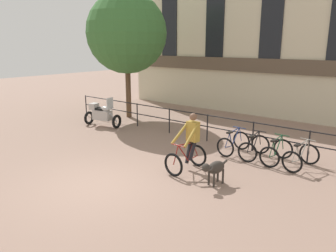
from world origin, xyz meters
name	(u,v)px	position (x,y,z in m)	size (l,w,h in m)	color
ground_plane	(102,184)	(0.00, 0.00, 0.00)	(60.00, 60.00, 0.00)	#8E7060
canal_railing	(207,123)	(0.00, 5.20, 0.71)	(15.05, 0.05, 1.05)	black
building_facade	(273,33)	(0.00, 10.99, 4.18)	(18.00, 0.72, 8.40)	beige
cyclist_with_bike	(189,145)	(1.18, 2.35, 0.76)	(0.75, 1.21, 1.70)	black
dog	(214,168)	(2.35, 1.87, 0.48)	(0.39, 0.98, 0.68)	#332D28
parked_motorcycle	(102,114)	(-4.97, 4.17, 0.56)	(1.79, 0.95, 1.35)	black
parked_bicycle_near_lamp	(233,143)	(1.48, 4.54, 0.36)	(0.71, 1.14, 0.86)	black
parked_bicycle_mid_left	(254,147)	(2.24, 4.54, 0.36)	(0.69, 1.13, 0.86)	black
parked_bicycle_mid_right	(276,152)	(2.99, 4.54, 0.36)	(0.69, 1.13, 0.86)	black
parked_bicycle_far_end	(301,157)	(3.74, 4.54, 0.36)	(0.84, 1.21, 0.86)	black
tree_canalside_left	(127,33)	(-5.46, 6.33, 4.16)	(3.92, 3.92, 6.13)	brown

